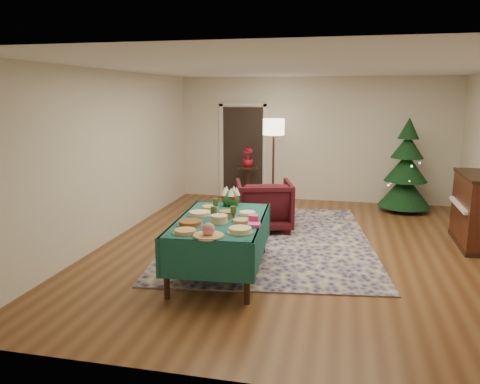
% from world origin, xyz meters
% --- Properties ---
extents(room_shell, '(7.00, 7.00, 7.00)m').
position_xyz_m(room_shell, '(0.00, 0.00, 1.35)').
color(room_shell, '#593319').
rests_on(room_shell, ground).
extents(doorway, '(1.08, 0.04, 2.16)m').
position_xyz_m(doorway, '(-1.60, 3.48, 1.10)').
color(doorway, black).
rests_on(doorway, ground).
extents(rug, '(3.72, 4.58, 0.02)m').
position_xyz_m(rug, '(-0.50, 0.36, 0.01)').
color(rug, '#141347').
rests_on(rug, ground).
extents(buffet_table, '(1.25, 1.99, 0.74)m').
position_xyz_m(buffet_table, '(-0.88, -1.21, 0.60)').
color(buffet_table, black).
rests_on(buffet_table, ground).
extents(platter_0, '(0.29, 0.29, 0.05)m').
position_xyz_m(platter_0, '(-1.11, -1.93, 0.77)').
color(platter_0, silver).
rests_on(platter_0, buffet_table).
extents(platter_1, '(0.36, 0.36, 0.16)m').
position_xyz_m(platter_1, '(-0.81, -1.99, 0.81)').
color(platter_1, silver).
rests_on(platter_1, buffet_table).
extents(platter_2, '(0.31, 0.31, 0.06)m').
position_xyz_m(platter_2, '(-0.50, -1.77, 0.77)').
color(platter_2, silver).
rests_on(platter_2, buffet_table).
extents(platter_3, '(0.33, 0.33, 0.05)m').
position_xyz_m(platter_3, '(-1.17, -1.58, 0.77)').
color(platter_3, silver).
rests_on(platter_3, buffet_table).
extents(platter_4, '(0.25, 0.25, 0.10)m').
position_xyz_m(platter_4, '(-0.85, -1.42, 0.79)').
color(platter_4, silver).
rests_on(platter_4, buffet_table).
extents(platter_5, '(0.26, 0.26, 0.04)m').
position_xyz_m(platter_5, '(-0.57, -1.33, 0.76)').
color(platter_5, silver).
rests_on(platter_5, buffet_table).
extents(platter_6, '(0.33, 0.33, 0.05)m').
position_xyz_m(platter_6, '(-1.19, -1.10, 0.77)').
color(platter_6, silver).
rests_on(platter_6, buffet_table).
extents(platter_7, '(0.25, 0.25, 0.07)m').
position_xyz_m(platter_7, '(-0.83, -1.07, 0.78)').
color(platter_7, silver).
rests_on(platter_7, buffet_table).
extents(platter_8, '(0.25, 0.25, 0.04)m').
position_xyz_m(platter_8, '(-0.59, -0.93, 0.76)').
color(platter_8, silver).
rests_on(platter_8, buffet_table).
extents(platter_9, '(0.26, 0.26, 0.04)m').
position_xyz_m(platter_9, '(-1.16, -0.73, 0.76)').
color(platter_9, silver).
rests_on(platter_9, buffet_table).
extents(goblet_0, '(0.08, 0.08, 0.17)m').
position_xyz_m(goblet_0, '(-1.05, -0.82, 0.84)').
color(goblet_0, '#2D471E').
rests_on(goblet_0, buffet_table).
extents(goblet_1, '(0.08, 0.08, 0.17)m').
position_xyz_m(goblet_1, '(-0.71, -1.21, 0.84)').
color(goblet_1, '#2D471E').
rests_on(goblet_1, buffet_table).
extents(goblet_2, '(0.08, 0.08, 0.17)m').
position_xyz_m(goblet_2, '(-0.95, -1.28, 0.84)').
color(goblet_2, '#2D471E').
rests_on(goblet_2, buffet_table).
extents(napkin_stack, '(0.16, 0.16, 0.04)m').
position_xyz_m(napkin_stack, '(-0.39, -1.48, 0.76)').
color(napkin_stack, '#E23EAC').
rests_on(napkin_stack, buffet_table).
extents(gift_box, '(0.13, 0.13, 0.10)m').
position_xyz_m(gift_box, '(-0.43, -1.30, 0.79)').
color(gift_box, '#F24381').
rests_on(gift_box, buffet_table).
extents(centerpiece, '(0.27, 0.27, 0.31)m').
position_xyz_m(centerpiece, '(-0.93, -0.47, 0.88)').
color(centerpiece, '#1E4C1E').
rests_on(centerpiece, buffet_table).
extents(armchair, '(1.13, 1.09, 0.96)m').
position_xyz_m(armchair, '(-0.68, 0.95, 0.48)').
color(armchair, '#3E0D13').
rests_on(armchair, ground).
extents(floor_lamp, '(0.44, 0.44, 1.83)m').
position_xyz_m(floor_lamp, '(-0.80, 2.76, 1.55)').
color(floor_lamp, '#A57F3F').
rests_on(floor_lamp, ground).
extents(side_table, '(0.43, 0.43, 0.76)m').
position_xyz_m(side_table, '(-1.41, 3.10, 0.37)').
color(side_table, black).
rests_on(side_table, ground).
extents(potted_plant, '(0.24, 0.42, 0.24)m').
position_xyz_m(potted_plant, '(-1.41, 3.10, 0.88)').
color(potted_plant, '#A50B1E').
rests_on(potted_plant, side_table).
extents(christmas_tree, '(1.19, 1.19, 1.88)m').
position_xyz_m(christmas_tree, '(1.87, 2.90, 0.85)').
color(christmas_tree, black).
rests_on(christmas_tree, ground).
extents(piano, '(0.64, 1.32, 1.13)m').
position_xyz_m(piano, '(2.71, 0.78, 0.55)').
color(piano, black).
rests_on(piano, ground).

